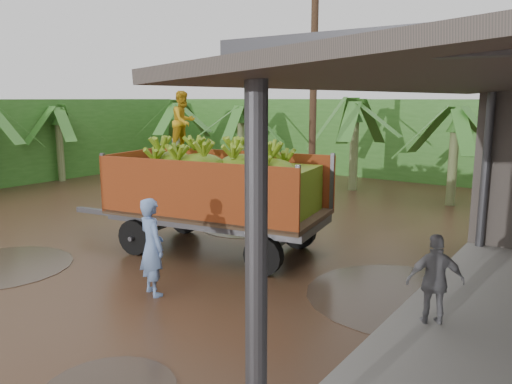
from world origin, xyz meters
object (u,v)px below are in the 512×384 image
at_px(banana_trailer, 218,190).
at_px(man_blue, 152,247).
at_px(man_grey, 435,281).
at_px(utility_pole, 313,94).

distance_m(banana_trailer, man_blue, 2.96).
distance_m(man_grey, utility_pole, 9.90).
xyz_separation_m(man_blue, man_grey, (4.71, 1.66, -0.15)).
height_order(banana_trailer, utility_pole, utility_pole).
height_order(man_blue, utility_pole, utility_pole).
bearing_deg(utility_pole, man_blue, -80.04).
bearing_deg(man_grey, utility_pole, -79.99).
xyz_separation_m(man_grey, utility_pole, (-6.24, 7.08, 3.02)).
xyz_separation_m(banana_trailer, man_grey, (5.45, -1.14, -0.73)).
bearing_deg(utility_pole, man_grey, -48.59).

